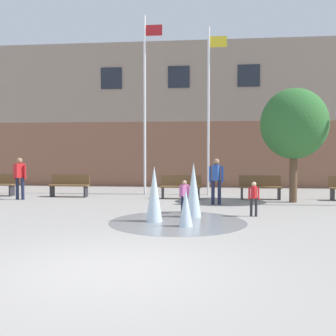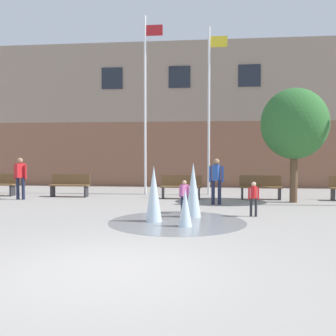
% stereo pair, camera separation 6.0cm
% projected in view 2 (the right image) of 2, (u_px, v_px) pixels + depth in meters
% --- Properties ---
extents(ground_plane, '(100.00, 100.00, 0.00)m').
position_uv_depth(ground_plane, '(107.00, 269.00, 6.19)').
color(ground_plane, gray).
extents(library_building, '(36.00, 6.05, 7.45)m').
position_uv_depth(library_building, '(184.00, 119.00, 23.02)').
color(library_building, brown).
rests_on(library_building, ground).
extents(splash_fountain, '(3.61, 3.61, 1.54)m').
position_uv_depth(splash_fountain, '(177.00, 197.00, 10.49)').
color(splash_fountain, gray).
rests_on(splash_fountain, ground).
extents(park_bench_left_of_flagpoles, '(1.60, 0.44, 0.91)m').
position_uv_depth(park_bench_left_of_flagpoles, '(70.00, 185.00, 15.90)').
color(park_bench_left_of_flagpoles, '#28282D').
rests_on(park_bench_left_of_flagpoles, ground).
extents(park_bench_under_right_flagpole, '(1.60, 0.44, 0.91)m').
position_uv_depth(park_bench_under_right_flagpole, '(181.00, 186.00, 15.26)').
color(park_bench_under_right_flagpole, '#28282D').
rests_on(park_bench_under_right_flagpole, ground).
extents(park_bench_near_trashcan, '(1.60, 0.44, 0.91)m').
position_uv_depth(park_bench_near_trashcan, '(261.00, 187.00, 15.05)').
color(park_bench_near_trashcan, '#28282D').
rests_on(park_bench_near_trashcan, ground).
extents(child_running, '(0.31, 0.24, 0.99)m').
position_uv_depth(child_running, '(254.00, 196.00, 11.11)').
color(child_running, '#28282D').
rests_on(child_running, ground).
extents(adult_watching, '(0.50, 0.38, 1.59)m').
position_uv_depth(adult_watching, '(216.00, 178.00, 13.54)').
color(adult_watching, '#1E233D').
rests_on(adult_watching, ground).
extents(teen_by_trashcan, '(0.50, 0.39, 1.59)m').
position_uv_depth(teen_by_trashcan, '(20.00, 175.00, 14.94)').
color(teen_by_trashcan, '#1E233D').
rests_on(teen_by_trashcan, ground).
extents(child_in_fountain, '(0.31, 0.23, 0.99)m').
position_uv_depth(child_in_fountain, '(184.00, 194.00, 11.67)').
color(child_in_fountain, '#1E233D').
rests_on(child_in_fountain, ground).
extents(flagpole_left, '(0.80, 0.10, 7.55)m').
position_uv_depth(flagpole_left, '(146.00, 100.00, 16.67)').
color(flagpole_left, silver).
rests_on(flagpole_left, ground).
extents(flagpole_right, '(0.80, 0.10, 7.00)m').
position_uv_depth(flagpole_right, '(210.00, 106.00, 16.38)').
color(flagpole_right, silver).
rests_on(flagpole_right, ground).
extents(street_tree_near_building, '(2.38, 2.38, 4.10)m').
position_uv_depth(street_tree_near_building, '(294.00, 124.00, 14.04)').
color(street_tree_near_building, brown).
rests_on(street_tree_near_building, ground).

